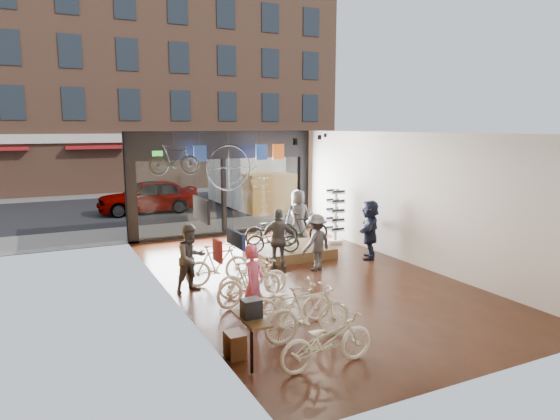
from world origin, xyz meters
TOP-DOWN VIEW (x-y plane):
  - ground_plane at (0.00, 0.00)m, footprint 7.00×12.00m
  - ceiling at (0.00, 0.00)m, footprint 7.00×12.00m
  - wall_left at (-3.52, 0.00)m, footprint 0.04×12.00m
  - wall_right at (3.52, 0.00)m, footprint 0.04×12.00m
  - wall_back at (0.00, -6.02)m, footprint 7.00×0.04m
  - storefront at (0.00, 6.00)m, footprint 7.00×0.26m
  - exit_sign at (-2.40, 5.88)m, footprint 0.35×0.06m
  - street_road at (0.00, 15.00)m, footprint 30.00×18.00m
  - sidewalk_near at (0.00, 7.20)m, footprint 30.00×2.40m
  - sidewalk_far at (0.00, 19.00)m, footprint 30.00×2.00m
  - opposite_building at (0.00, 21.50)m, footprint 26.00×5.00m
  - street_car at (-1.56, 12.00)m, footprint 4.55×1.83m
  - box_truck at (3.25, 11.00)m, footprint 2.28×6.85m
  - floor_bike_0 at (-2.03, -4.60)m, footprint 1.78×0.66m
  - floor_bike_1 at (-1.79, -3.55)m, footprint 1.80×0.56m
  - floor_bike_2 at (-1.72, -2.66)m, footprint 1.74×0.96m
  - floor_bike_3 at (-2.04, -1.31)m, footprint 1.75×0.75m
  - floor_bike_4 at (-1.76, -0.83)m, footprint 1.72×0.67m
  - floor_bike_5 at (-2.19, 0.41)m, footprint 1.74×0.58m
  - display_platform at (0.69, 2.05)m, footprint 2.40×1.80m
  - display_bike_left at (-0.07, 1.63)m, footprint 1.64×1.09m
  - display_bike_mid at (1.19, 2.05)m, footprint 1.73×0.55m
  - display_bike_right at (0.36, 2.73)m, footprint 1.78×0.68m
  - customer_0 at (-2.38, -2.34)m, footprint 0.70×0.69m
  - customer_1 at (-2.96, 0.12)m, footprint 0.96×0.85m
  - customer_2 at (-0.29, 0.76)m, footprint 1.06×0.97m
  - customer_3 at (0.68, 0.40)m, footprint 1.15×0.87m
  - customer_4 at (1.78, 3.53)m, footprint 0.95×0.66m
  - customer_5 at (2.77, 0.78)m, footprint 1.46×1.61m
  - sunglasses_rack at (2.95, 3.01)m, footprint 0.65×0.59m
  - wall_merch at (-3.38, -3.50)m, footprint 0.40×2.40m
  - penny_farthing at (0.15, 4.94)m, footprint 1.99×0.06m
  - hung_bike at (-2.26, 4.20)m, footprint 1.62×0.64m
  - jersey_left at (-1.10, 5.20)m, footprint 0.45×0.03m
  - jersey_mid at (1.18, 5.20)m, footprint 0.45×0.03m
  - jersey_right at (1.85, 5.20)m, footprint 0.45×0.03m

SIDE VIEW (x-z plane):
  - ground_plane at x=0.00m, z-range -0.04..0.00m
  - street_road at x=0.00m, z-range -0.02..0.00m
  - sidewalk_near at x=0.00m, z-range 0.00..0.12m
  - sidewalk_far at x=0.00m, z-range 0.00..0.12m
  - display_platform at x=0.69m, z-range 0.00..0.30m
  - floor_bike_2 at x=-1.72m, z-range 0.00..0.87m
  - floor_bike_4 at x=-1.76m, z-range 0.00..0.89m
  - floor_bike_0 at x=-2.03m, z-range 0.00..0.93m
  - floor_bike_3 at x=-2.04m, z-range 0.00..1.02m
  - floor_bike_5 at x=-2.19m, z-range 0.00..1.03m
  - floor_bike_1 at x=-1.79m, z-range 0.00..1.07m
  - display_bike_left at x=-0.07m, z-range 0.30..1.11m
  - display_bike_right at x=0.36m, z-range 0.30..1.22m
  - street_car at x=-1.56m, z-range 0.00..1.55m
  - customer_3 at x=0.68m, z-range 0.00..1.58m
  - display_bike_mid at x=1.19m, z-range 0.30..1.33m
  - customer_0 at x=-2.38m, z-range 0.00..1.63m
  - customer_1 at x=-2.96m, z-range 0.00..1.66m
  - customer_2 at x=-0.29m, z-range 0.00..1.75m
  - customer_5 at x=2.77m, z-range 0.00..1.79m
  - customer_4 at x=1.78m, z-range 0.00..1.84m
  - sunglasses_rack at x=2.95m, z-range 0.00..1.86m
  - wall_merch at x=-3.38m, z-range 0.00..2.60m
  - box_truck at x=3.25m, z-range 0.00..2.70m
  - wall_left at x=-3.52m, z-range 0.00..3.80m
  - wall_right at x=3.52m, z-range 0.00..3.80m
  - wall_back at x=0.00m, z-range 0.00..3.80m
  - storefront at x=0.00m, z-range 0.00..3.80m
  - penny_farthing at x=0.15m, z-range 1.70..3.30m
  - hung_bike at x=-2.26m, z-range 2.45..3.40m
  - exit_sign at x=-2.40m, z-range 2.96..3.14m
  - jersey_left at x=-1.10m, z-range 2.77..3.32m
  - jersey_mid at x=1.18m, z-range 2.77..3.32m
  - jersey_right at x=1.85m, z-range 2.77..3.32m
  - ceiling at x=0.00m, z-range 3.80..3.84m
  - opposite_building at x=0.00m, z-range 0.00..14.00m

